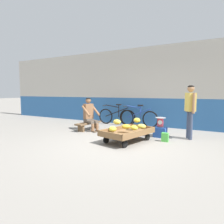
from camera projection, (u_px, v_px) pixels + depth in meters
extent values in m
plane|color=gray|center=(117.00, 145.00, 5.09)|extent=(80.00, 80.00, 0.00)
cube|color=#2D609E|center=(155.00, 112.00, 7.83)|extent=(16.00, 0.30, 1.10)
cube|color=#B7B2A8|center=(156.00, 73.00, 7.67)|extent=(16.00, 0.30, 1.98)
cube|color=brown|center=(127.00, 133.00, 5.36)|extent=(1.14, 1.59, 0.05)
cube|color=brown|center=(116.00, 129.00, 5.62)|extent=(0.36, 1.41, 0.10)
cube|color=brown|center=(140.00, 132.00, 5.09)|extent=(0.36, 1.41, 0.10)
cube|color=brown|center=(142.00, 127.00, 5.87)|extent=(0.83, 0.23, 0.10)
cube|color=brown|center=(110.00, 134.00, 4.84)|extent=(0.83, 0.23, 0.10)
cylinder|color=black|center=(130.00, 134.00, 5.96)|extent=(0.09, 0.19, 0.18)
cylinder|color=black|center=(148.00, 137.00, 5.54)|extent=(0.09, 0.19, 0.18)
cylinder|color=black|center=(106.00, 140.00, 5.22)|extent=(0.09, 0.19, 0.18)
cylinder|color=black|center=(125.00, 144.00, 4.80)|extent=(0.09, 0.19, 0.18)
ellipsoid|color=yellow|center=(142.00, 126.00, 5.32)|extent=(0.24, 0.18, 0.13)
ellipsoid|color=gold|center=(126.00, 127.00, 5.27)|extent=(0.28, 0.24, 0.13)
ellipsoid|color=yellow|center=(113.00, 129.00, 4.93)|extent=(0.30, 0.29, 0.13)
ellipsoid|color=yellow|center=(134.00, 128.00, 5.11)|extent=(0.30, 0.30, 0.13)
ellipsoid|color=yellow|center=(137.00, 120.00, 5.55)|extent=(0.30, 0.30, 0.13)
ellipsoid|color=yellow|center=(117.00, 122.00, 5.27)|extent=(0.29, 0.26, 0.13)
cube|color=brown|center=(89.00, 123.00, 7.04)|extent=(0.40, 1.12, 0.05)
cube|color=brown|center=(95.00, 125.00, 7.37)|extent=(0.25, 0.10, 0.22)
cube|color=brown|center=(81.00, 128.00, 6.74)|extent=(0.25, 0.10, 0.22)
cylinder|color=brown|center=(97.00, 127.00, 6.80)|extent=(0.10, 0.10, 0.27)
cube|color=#4C3D2D|center=(98.00, 131.00, 6.76)|extent=(0.24, 0.16, 0.04)
cylinder|color=brown|center=(94.00, 121.00, 6.93)|extent=(0.42, 0.27, 0.13)
cylinder|color=brown|center=(93.00, 128.00, 6.69)|extent=(0.10, 0.10, 0.27)
cube|color=#4C3D2D|center=(94.00, 132.00, 6.65)|extent=(0.24, 0.16, 0.04)
cylinder|color=brown|center=(89.00, 122.00, 6.82)|extent=(0.42, 0.27, 0.13)
cube|color=brown|center=(88.00, 120.00, 7.03)|extent=(0.31, 0.34, 0.14)
cube|color=brown|center=(88.00, 111.00, 7.00)|extent=(0.28, 0.36, 0.52)
cylinder|color=brown|center=(96.00, 110.00, 7.00)|extent=(0.46, 0.24, 0.36)
cylinder|color=brown|center=(86.00, 111.00, 6.75)|extent=(0.46, 0.24, 0.36)
sphere|color=brown|center=(88.00, 100.00, 6.96)|extent=(0.19, 0.19, 0.19)
ellipsoid|color=black|center=(88.00, 99.00, 6.95)|extent=(0.17, 0.17, 0.09)
cube|color=#234CA8|center=(160.00, 132.00, 5.91)|extent=(0.36, 0.28, 0.30)
cylinder|color=#28282D|center=(160.00, 127.00, 5.90)|extent=(0.20, 0.20, 0.03)
cube|color=#C6384C|center=(160.00, 122.00, 5.88)|extent=(0.16, 0.10, 0.24)
cylinder|color=white|center=(160.00, 122.00, 5.84)|extent=(0.13, 0.01, 0.13)
cylinder|color=#B2B5BA|center=(161.00, 118.00, 5.87)|extent=(0.30, 0.30, 0.01)
torus|color=black|center=(106.00, 116.00, 8.41)|extent=(0.64, 0.07, 0.64)
torus|color=black|center=(128.00, 118.00, 7.94)|extent=(0.64, 0.07, 0.64)
cylinder|color=black|center=(117.00, 112.00, 8.16)|extent=(1.03, 0.07, 0.43)
cylinder|color=black|center=(119.00, 111.00, 8.11)|extent=(0.04, 0.04, 0.48)
cylinder|color=black|center=(112.00, 106.00, 8.23)|extent=(0.62, 0.06, 0.12)
cube|color=black|center=(119.00, 105.00, 8.08)|extent=(0.20, 0.11, 0.05)
cylinder|color=black|center=(106.00, 105.00, 8.36)|extent=(0.05, 0.48, 0.03)
torus|color=black|center=(127.00, 117.00, 7.99)|extent=(0.64, 0.11, 0.64)
torus|color=black|center=(150.00, 119.00, 7.42)|extent=(0.64, 0.11, 0.64)
cylinder|color=#234299|center=(138.00, 113.00, 7.69)|extent=(1.03, 0.13, 0.43)
cylinder|color=#234299|center=(140.00, 112.00, 7.62)|extent=(0.04, 0.04, 0.48)
cylinder|color=#234299|center=(133.00, 107.00, 7.78)|extent=(0.62, 0.09, 0.12)
cube|color=black|center=(140.00, 105.00, 7.60)|extent=(0.21, 0.12, 0.05)
cylinder|color=black|center=(127.00, 106.00, 7.95)|extent=(0.07, 0.48, 0.03)
cylinder|color=#38425B|center=(191.00, 126.00, 5.57)|extent=(0.10, 0.10, 0.80)
cylinder|color=#38425B|center=(188.00, 125.00, 5.73)|extent=(0.10, 0.10, 0.80)
cube|color=gold|center=(190.00, 102.00, 5.58)|extent=(0.34, 0.38, 0.52)
cylinder|color=#9E704C|center=(194.00, 103.00, 5.38)|extent=(0.07, 0.07, 0.56)
cylinder|color=#9E704C|center=(187.00, 102.00, 5.80)|extent=(0.07, 0.07, 0.56)
sphere|color=#9E704C|center=(191.00, 89.00, 5.55)|extent=(0.19, 0.19, 0.19)
ellipsoid|color=black|center=(191.00, 87.00, 5.54)|extent=(0.17, 0.17, 0.09)
cube|color=green|center=(165.00, 137.00, 5.38)|extent=(0.18, 0.12, 0.24)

